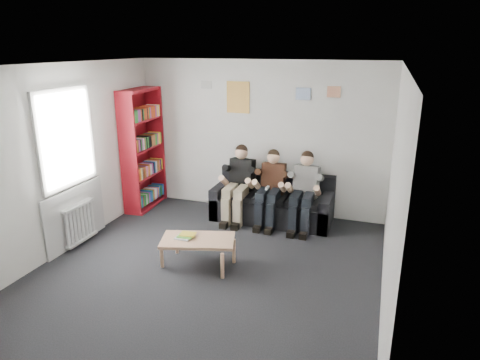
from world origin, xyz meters
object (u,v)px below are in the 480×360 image
(person_left, at_px, (238,184))
(person_middle, at_px, (270,188))
(bookshelf, at_px, (143,150))
(person_right, at_px, (304,192))
(coffee_table, at_px, (198,242))
(sofa, at_px, (273,204))

(person_left, height_order, person_middle, person_left)
(bookshelf, distance_m, person_right, 3.03)
(person_left, bearing_deg, person_right, 4.09)
(coffee_table, bearing_deg, person_middle, 72.54)
(bookshelf, relative_size, coffee_table, 2.22)
(sofa, xyz_separation_m, coffee_table, (-0.55, -1.94, 0.06))
(bookshelf, bearing_deg, sofa, -0.41)
(person_left, height_order, person_right, person_left)
(coffee_table, relative_size, person_right, 0.77)
(person_middle, xyz_separation_m, person_right, (0.57, -0.00, 0.01))
(person_left, bearing_deg, person_middle, 4.21)
(person_left, distance_m, person_right, 1.14)
(coffee_table, bearing_deg, sofa, 74.18)
(sofa, height_order, coffee_table, sofa)
(sofa, relative_size, coffee_table, 2.07)
(sofa, height_order, person_right, person_right)
(sofa, distance_m, bookshelf, 2.56)
(sofa, relative_size, person_left, 1.57)
(person_right, bearing_deg, bookshelf, -174.95)
(bookshelf, bearing_deg, coffee_table, -47.60)
(person_right, bearing_deg, sofa, 167.04)
(sofa, height_order, person_left, person_left)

